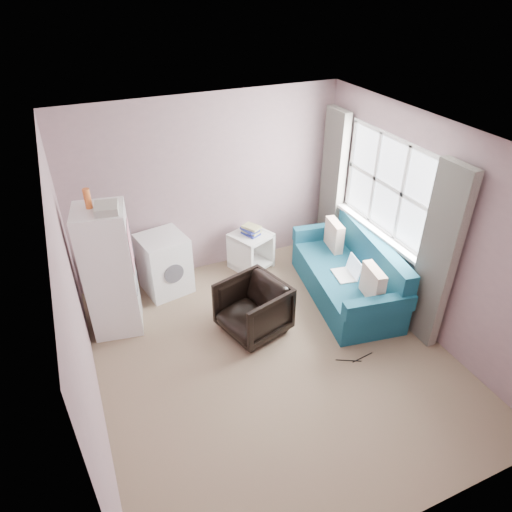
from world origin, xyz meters
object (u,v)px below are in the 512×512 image
Objects in this scene: fridge at (110,271)px; washing_machine at (164,263)px; armchair at (253,306)px; sofa at (350,276)px; side_table at (251,248)px.

fridge is 2.23× the size of washing_machine.
armchair is at bearing -17.03° from fridge.
side_table is at bearing 137.83° from sofa.
fridge is 0.97m from washing_machine.
armchair is 0.36× the size of sofa.
side_table is (1.28, 0.04, -0.11)m from washing_machine.
fridge reaches higher than armchair.
washing_machine reaches higher than armchair.
fridge reaches higher than washing_machine.
fridge is 2.14m from side_table.
sofa is (0.93, -1.17, -0.01)m from side_table.
armchair is 1.46m from sofa.
armchair is 0.89× the size of washing_machine.
washing_machine is (0.73, 0.51, -0.39)m from fridge.
side_table is 0.34× the size of sofa.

